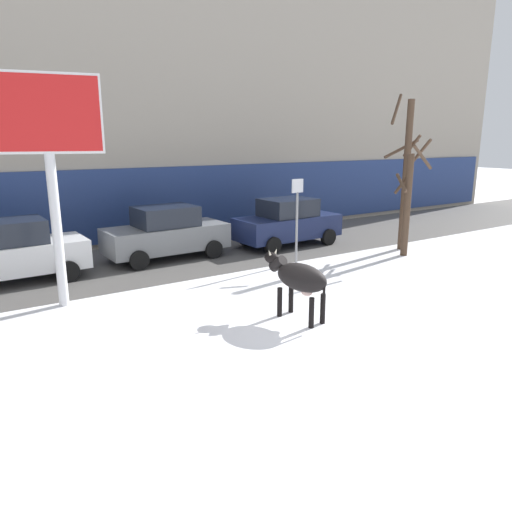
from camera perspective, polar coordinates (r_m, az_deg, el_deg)
ground_plane at (r=11.16m, az=6.44°, el=-7.69°), size 120.00×120.00×0.00m
road_strip at (r=17.11m, az=-9.16°, el=-0.11°), size 60.00×5.60×0.01m
building_facade at (r=22.21m, az=-16.38°, el=19.53°), size 44.00×6.10×13.00m
cow_black at (r=10.92m, az=5.19°, el=-2.64°), size 0.83×1.93×1.54m
billboard at (r=12.36m, az=-23.79°, el=13.80°), size 2.50×0.74×5.56m
car_white_sedan at (r=15.43m, az=-27.47°, el=0.40°), size 4.25×2.08×1.84m
car_grey_sedan at (r=16.79m, az=-10.71°, el=2.71°), size 4.25×2.08×1.84m
car_navy_sedan at (r=18.66m, az=3.81°, el=4.03°), size 4.25×2.08×1.84m
pedestrian_near_billboard at (r=20.47m, az=-8.23°, el=4.71°), size 0.36×0.24×1.73m
pedestrian_by_cars at (r=21.92m, az=-0.92°, el=5.45°), size 0.36×0.24×1.73m
bare_tree_right_lot at (r=18.62m, az=17.53°, el=9.74°), size 1.63×1.58×5.69m
bare_tree_far_back at (r=17.62m, az=17.71°, el=6.31°), size 1.02×1.00×3.92m
street_sign at (r=15.78m, az=4.93°, el=5.01°), size 0.44×0.08×2.82m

